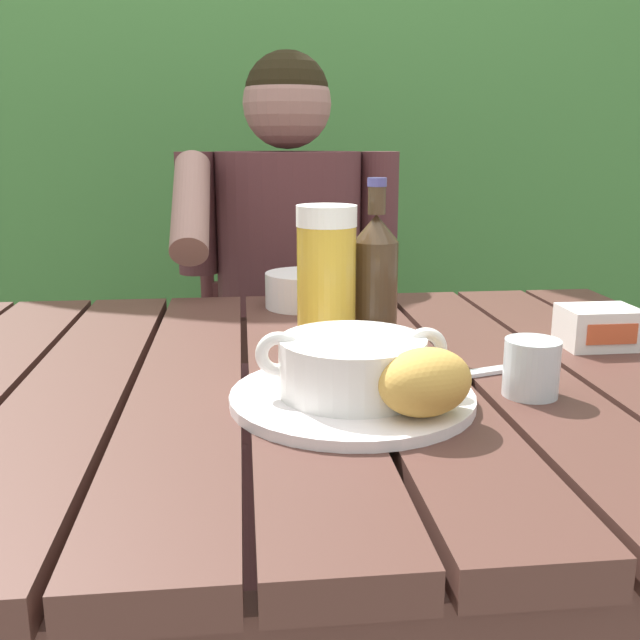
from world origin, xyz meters
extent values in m
cube|color=#472922|center=(-0.27, 0.00, 0.72)|extent=(0.13, 0.90, 0.04)
cube|color=#472922|center=(-0.14, 0.00, 0.72)|extent=(0.13, 0.90, 0.04)
cube|color=#472922|center=(0.00, 0.00, 0.72)|extent=(0.13, 0.90, 0.04)
cube|color=#472922|center=(0.14, 0.00, 0.72)|extent=(0.13, 0.90, 0.04)
cube|color=#472922|center=(0.27, 0.00, 0.72)|extent=(0.13, 0.90, 0.04)
cube|color=#472922|center=(0.41, 0.00, 0.72)|extent=(0.13, 0.90, 0.04)
cube|color=#472922|center=(0.00, 0.42, 0.66)|extent=(1.17, 0.03, 0.08)
cube|color=#472922|center=(0.57, 0.41, 0.35)|extent=(0.06, 0.06, 0.70)
cube|color=#3F7437|center=(0.00, 1.71, 0.98)|extent=(3.28, 0.60, 1.96)
cylinder|color=#4C3823|center=(-0.75, 1.86, 1.08)|extent=(0.10, 0.10, 2.17)
cylinder|color=#4C3823|center=(0.15, 1.86, 1.24)|extent=(0.10, 0.10, 2.47)
cylinder|color=#4C3823|center=(-0.81, 1.86, 0.98)|extent=(0.10, 0.10, 1.97)
cylinder|color=#482222|center=(0.23, 0.64, 0.23)|extent=(0.04, 0.04, 0.45)
cylinder|color=#482222|center=(-0.16, 0.64, 0.23)|extent=(0.04, 0.04, 0.45)
cylinder|color=#482222|center=(0.23, 1.02, 0.23)|extent=(0.04, 0.04, 0.45)
cylinder|color=#482222|center=(-0.16, 1.02, 0.23)|extent=(0.04, 0.04, 0.45)
cube|color=#482222|center=(0.04, 0.83, 0.46)|extent=(0.43, 0.42, 0.02)
cylinder|color=#482222|center=(0.23, 1.02, 0.71)|extent=(0.04, 0.04, 0.52)
cylinder|color=#482222|center=(-0.16, 1.02, 0.71)|extent=(0.04, 0.04, 0.52)
cube|color=#482222|center=(0.04, 1.02, 0.64)|extent=(0.40, 0.02, 0.04)
cube|color=#482222|center=(0.04, 1.02, 0.77)|extent=(0.40, 0.02, 0.04)
cube|color=#482222|center=(0.04, 1.02, 0.90)|extent=(0.40, 0.02, 0.04)
cylinder|color=#522B2E|center=(0.12, 0.53, 0.23)|extent=(0.11, 0.11, 0.45)
cylinder|color=#522B2E|center=(0.12, 0.63, 0.51)|extent=(0.13, 0.40, 0.13)
cylinder|color=#522B2E|center=(-0.05, 0.53, 0.23)|extent=(0.11, 0.11, 0.45)
cylinder|color=#522B2E|center=(-0.05, 0.63, 0.51)|extent=(0.13, 0.40, 0.13)
cylinder|color=#522B2E|center=(0.04, 0.73, 0.75)|extent=(0.32, 0.32, 0.49)
sphere|color=#93695F|center=(0.04, 0.73, 1.10)|extent=(0.19, 0.19, 0.19)
sphere|color=black|center=(0.04, 0.73, 1.11)|extent=(0.18, 0.18, 0.18)
cylinder|color=#522B2E|center=(0.24, 0.71, 0.87)|extent=(0.08, 0.08, 0.26)
cylinder|color=#522B2E|center=(-0.16, 0.71, 0.87)|extent=(0.08, 0.08, 0.26)
cylinder|color=#93695F|center=(-0.16, 0.55, 0.90)|extent=(0.07, 0.25, 0.21)
cylinder|color=white|center=(0.05, -0.13, 0.74)|extent=(0.27, 0.27, 0.01)
cylinder|color=white|center=(0.05, -0.13, 0.78)|extent=(0.16, 0.16, 0.06)
cylinder|color=#BD531E|center=(0.05, -0.13, 0.79)|extent=(0.14, 0.14, 0.01)
torus|color=white|center=(-0.03, -0.13, 0.79)|extent=(0.05, 0.01, 0.05)
torus|color=white|center=(0.13, -0.13, 0.79)|extent=(0.05, 0.01, 0.05)
ellipsoid|color=gold|center=(0.11, -0.20, 0.78)|extent=(0.13, 0.11, 0.07)
cylinder|color=gold|center=(0.05, 0.10, 0.82)|extent=(0.08, 0.08, 0.17)
cylinder|color=white|center=(0.05, 0.10, 0.92)|extent=(0.08, 0.08, 0.03)
cylinder|color=#45311F|center=(0.12, 0.13, 0.81)|extent=(0.06, 0.06, 0.14)
cone|color=#45311F|center=(0.12, 0.13, 0.90)|extent=(0.06, 0.06, 0.04)
cylinder|color=#45311F|center=(0.12, 0.13, 0.94)|extent=(0.02, 0.02, 0.04)
cylinder|color=#484383|center=(0.12, 0.13, 0.96)|extent=(0.03, 0.03, 0.01)
cylinder|color=silver|center=(0.25, -0.12, 0.77)|extent=(0.06, 0.06, 0.07)
cube|color=white|center=(0.43, 0.06, 0.76)|extent=(0.10, 0.08, 0.06)
cube|color=#D0522D|center=(0.43, 0.02, 0.76)|extent=(0.07, 0.00, 0.03)
cube|color=silver|center=(0.21, -0.05, 0.74)|extent=(0.11, 0.05, 0.00)
cube|color=black|center=(0.16, -0.07, 0.74)|extent=(0.06, 0.04, 0.01)
cylinder|color=white|center=(0.04, 0.35, 0.77)|extent=(0.13, 0.13, 0.06)
camera|label=1|loc=(-0.07, -0.86, 1.01)|focal=40.24mm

